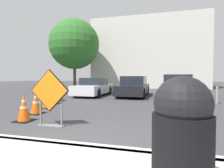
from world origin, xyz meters
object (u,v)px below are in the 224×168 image
traffic_cone_third (47,101)px  trash_bin (182,137)px  bollard_nearest (179,93)px  road_closed_sign (50,95)px  parked_car_third (177,87)px  parked_car_nearest (94,87)px  traffic_cone_second (36,103)px  parked_car_second (134,87)px  traffic_cone_fifth (60,95)px  bollard_second (217,95)px  traffic_cone_nearest (24,108)px  traffic_cone_fourth (55,97)px

traffic_cone_third → trash_bin: bearing=-44.7°
traffic_cone_third → bollard_nearest: (5.67, 3.08, 0.18)m
traffic_cone_third → trash_bin: trash_bin is taller
road_closed_sign → trash_bin: size_ratio=1.29×
parked_car_third → road_closed_sign: bearing=67.0°
traffic_cone_third → parked_car_nearest: bearing=88.8°
traffic_cone_second → parked_car_second: (2.65, 7.01, 0.25)m
bollard_nearest → traffic_cone_second: bearing=-141.9°
parked_car_nearest → parked_car_second: (2.87, 0.34, 0.05)m
parked_car_third → parked_car_nearest: bearing=4.6°
parked_car_nearest → bollard_nearest: bearing=156.5°
traffic_cone_fifth → parked_car_third: parked_car_third is taller
traffic_cone_third → parked_car_second: (2.99, 5.90, 0.33)m
road_closed_sign → bollard_second: bearing=44.1°
road_closed_sign → bollard_second: 7.89m
parked_car_nearest → parked_car_second: parked_car_second is taller
bollard_nearest → parked_car_second: bearing=133.6°
traffic_cone_nearest → bollard_second: size_ratio=0.94×
traffic_cone_fifth → traffic_cone_second: bearing=-73.2°
traffic_cone_nearest → bollard_nearest: bearing=46.3°
traffic_cone_nearest → trash_bin: size_ratio=0.70×
road_closed_sign → parked_car_third: road_closed_sign is taller
traffic_cone_third → trash_bin: (4.79, -4.74, 0.42)m
traffic_cone_third → bollard_nearest: bollard_nearest is taller
traffic_cone_second → traffic_cone_fourth: size_ratio=1.20×
traffic_cone_third → parked_car_third: (5.86, 5.65, 0.38)m
parked_car_third → trash_bin: size_ratio=3.88×
traffic_cone_nearest → traffic_cone_third: size_ratio=1.28×
bollard_nearest → traffic_cone_fourth: bearing=-163.0°
traffic_cone_fifth → parked_car_third: 7.37m
parked_car_second → bollard_nearest: parked_car_second is taller
traffic_cone_fourth → parked_car_third: 7.66m
traffic_cone_fourth → trash_bin: (5.17, -5.96, 0.40)m
traffic_cone_fourth → bollard_second: bearing=13.3°
parked_car_second → traffic_cone_third: bearing=65.2°
parked_car_second → trash_bin: (1.80, -10.64, 0.09)m
traffic_cone_nearest → parked_car_third: parked_car_third is taller
traffic_cone_nearest → parked_car_third: bearing=56.5°
traffic_cone_nearest → traffic_cone_fifth: size_ratio=1.24×
parked_car_nearest → parked_car_third: size_ratio=0.98×
trash_bin → traffic_cone_fifth: bearing=128.0°
traffic_cone_fifth → bollard_nearest: 6.41m
parked_car_second → bollard_second: bearing=149.7°
traffic_cone_second → parked_car_nearest: bearing=91.9°
parked_car_second → traffic_cone_fifth: bearing=46.8°
traffic_cone_second → traffic_cone_third: (-0.34, 1.11, -0.09)m
traffic_cone_fourth → trash_bin: bearing=-49.1°
traffic_cone_fourth → parked_car_nearest: bearing=83.4°
traffic_cone_third → parked_car_third: 8.15m
traffic_cone_nearest → parked_car_nearest: bearing=94.4°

